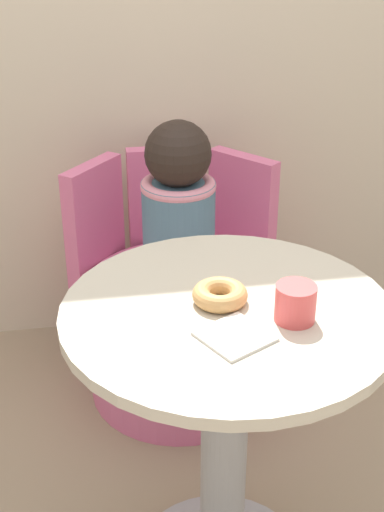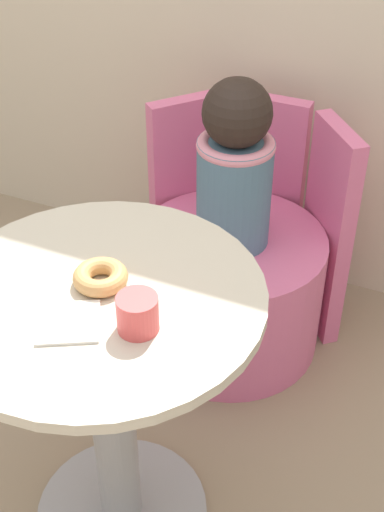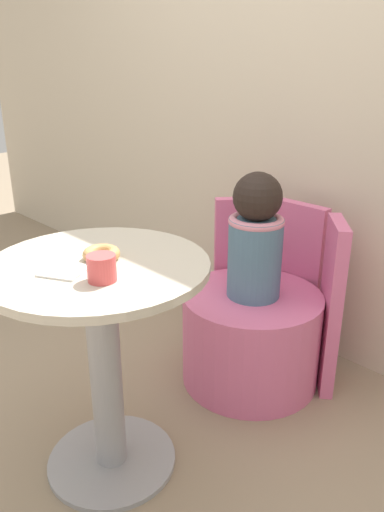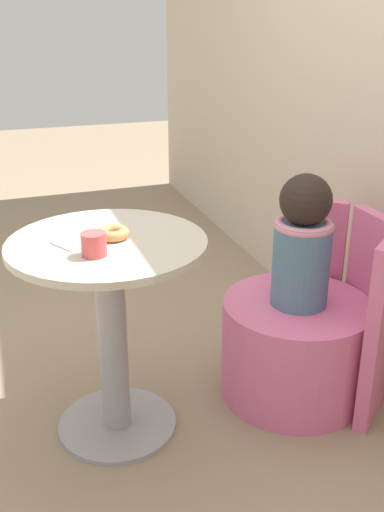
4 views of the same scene
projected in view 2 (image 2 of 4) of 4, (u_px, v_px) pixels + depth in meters
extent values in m
plane|color=gray|center=(109.00, 495.00, 1.84)|extent=(12.00, 12.00, 0.00)
cylinder|color=#99999E|center=(122.00, 510.00, 1.80)|extent=(0.43, 0.43, 0.02)
cylinder|color=#99999E|center=(113.00, 418.00, 1.59)|extent=(0.10, 0.10, 0.68)
cylinder|color=beige|center=(101.00, 297.00, 1.37)|extent=(0.65, 0.65, 0.02)
cylinder|color=#DB6693|center=(230.00, 290.00, 2.19)|extent=(0.56, 0.56, 0.39)
cube|color=#DB6693|center=(266.00, 198.00, 2.32)|extent=(0.24, 0.05, 0.71)
cube|color=#DB6693|center=(327.00, 233.00, 2.17)|extent=(0.19, 0.22, 0.71)
cube|color=#DB6693|center=(186.00, 199.00, 2.32)|extent=(0.19, 0.22, 0.71)
cylinder|color=slate|center=(234.00, 193.00, 1.98)|extent=(0.21, 0.21, 0.32)
torus|color=pink|center=(236.00, 145.00, 1.89)|extent=(0.21, 0.21, 0.04)
sphere|color=black|center=(237.00, 113.00, 1.83)|extent=(0.19, 0.19, 0.19)
torus|color=tan|center=(100.00, 277.00, 1.37)|extent=(0.11, 0.11, 0.04)
cylinder|color=#DB4C4C|center=(138.00, 314.00, 1.26)|extent=(0.08, 0.08, 0.07)
cube|color=silver|center=(69.00, 322.00, 1.29)|extent=(0.15, 0.15, 0.01)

